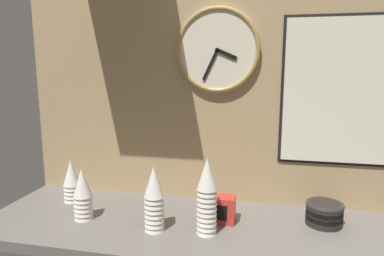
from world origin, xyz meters
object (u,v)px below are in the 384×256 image
object	(u,v)px
cup_stack_center_right	(207,196)
cup_stack_left	(83,194)
wall_clock	(217,50)
napkin_dispenser	(220,209)
cup_stack_center	(154,199)
cup_stack_far_left	(72,181)
menu_board	(337,92)
bowl_stack_far_right	(324,213)

from	to	relation	value
cup_stack_center_right	cup_stack_left	size ratio (longest dim) A/B	1.36
wall_clock	napkin_dispenser	world-z (taller)	wall_clock
cup_stack_center	cup_stack_far_left	xyz separation A→B (m)	(-0.45, 0.19, -0.03)
menu_board	napkin_dispenser	xyz separation A→B (m)	(-0.43, -0.21, -0.44)
cup_stack_center_right	cup_stack_left	xyz separation A→B (m)	(-0.49, 0.02, -0.04)
cup_stack_center	cup_stack_center_right	bearing A→B (deg)	5.15
wall_clock	napkin_dispenser	distance (m)	0.64
cup_stack_center	cup_stack_center_right	world-z (taller)	cup_stack_center_right
wall_clock	menu_board	world-z (taller)	wall_clock
cup_stack_center_right	bowl_stack_far_right	xyz separation A→B (m)	(0.42, 0.16, -0.09)
cup_stack_far_left	wall_clock	distance (m)	0.85
cup_stack_center_right	cup_stack_far_left	size ratio (longest dim) A/B	1.49
cup_stack_left	wall_clock	distance (m)	0.79
cup_stack_center_right	cup_stack_far_left	distance (m)	0.66
wall_clock	cup_stack_left	bearing A→B (deg)	-148.68
cup_stack_center_right	cup_stack_far_left	xyz separation A→B (m)	(-0.64, 0.17, -0.05)
cup_stack_center	wall_clock	distance (m)	0.65
cup_stack_center_right	wall_clock	distance (m)	0.60
napkin_dispenser	cup_stack_center	bearing A→B (deg)	-151.54
cup_stack_far_left	menu_board	distance (m)	1.18
cup_stack_center	cup_stack_center_right	size ratio (longest dim) A/B	0.87
cup_stack_center_right	cup_stack_left	bearing A→B (deg)	178.18
cup_stack_left	cup_stack_far_left	world-z (taller)	cup_stack_left
bowl_stack_far_right	cup_stack_left	bearing A→B (deg)	-170.78
cup_stack_far_left	wall_clock	world-z (taller)	wall_clock
cup_stack_left	cup_stack_center_right	bearing A→B (deg)	-1.82
cup_stack_far_left	menu_board	size ratio (longest dim) A/B	0.31
cup_stack_far_left	cup_stack_center_right	bearing A→B (deg)	-14.92
cup_stack_center_right	bowl_stack_far_right	distance (m)	0.46
cup_stack_center_right	menu_board	distance (m)	0.67
wall_clock	menu_board	xyz separation A→B (m)	(0.48, 0.01, -0.17)
menu_board	napkin_dispenser	world-z (taller)	menu_board
cup_stack_center_right	bowl_stack_far_right	size ratio (longest dim) A/B	2.01
cup_stack_center	wall_clock	world-z (taller)	wall_clock
bowl_stack_far_right	cup_stack_center	bearing A→B (deg)	-163.51
cup_stack_center	menu_board	size ratio (longest dim) A/B	0.41
cup_stack_center	bowl_stack_far_right	bearing A→B (deg)	16.49
cup_stack_center_right	wall_clock	size ratio (longest dim) A/B	0.79
cup_stack_center_right	menu_board	world-z (taller)	menu_board
cup_stack_left	napkin_dispenser	size ratio (longest dim) A/B	1.75
cup_stack_center	cup_stack_left	xyz separation A→B (m)	(-0.30, 0.03, -0.02)
menu_board	bowl_stack_far_right	bearing A→B (deg)	-105.61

